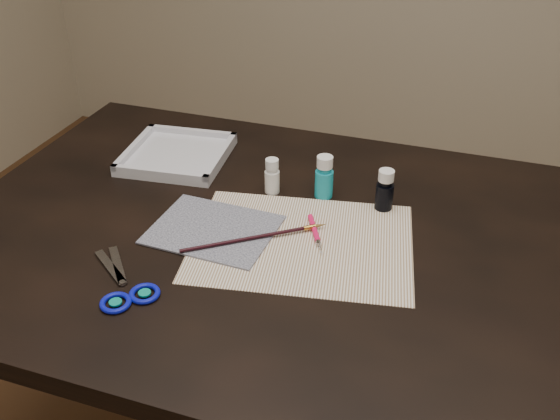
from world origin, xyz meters
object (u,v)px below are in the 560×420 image
(paint_bottle_white, at_px, (272,176))
(paint_bottle_navy, at_px, (385,190))
(palette_tray, at_px, (177,154))
(scissors, at_px, (115,278))
(paint_bottle_cyan, at_px, (324,177))
(canvas, at_px, (213,229))
(paper, at_px, (302,242))

(paint_bottle_white, xyz_separation_m, paint_bottle_navy, (0.24, 0.01, 0.01))
(palette_tray, bearing_deg, scissors, -77.16)
(paint_bottle_cyan, bearing_deg, canvas, -130.90)
(paint_bottle_white, relative_size, paint_bottle_cyan, 0.83)
(canvas, relative_size, paint_bottle_white, 3.00)
(canvas, distance_m, paint_bottle_white, 0.19)
(canvas, distance_m, paint_bottle_navy, 0.35)
(canvas, bearing_deg, paper, 5.93)
(scissors, bearing_deg, paper, -105.98)
(paint_bottle_navy, relative_size, palette_tray, 0.39)
(scissors, bearing_deg, palette_tray, -40.88)
(paint_bottle_navy, xyz_separation_m, scissors, (-0.39, -0.38, -0.04))
(paint_bottle_cyan, bearing_deg, paper, -87.95)
(paint_bottle_white, xyz_separation_m, paint_bottle_cyan, (0.11, 0.02, 0.01))
(canvas, xyz_separation_m, palette_tray, (-0.20, 0.24, 0.01))
(paint_bottle_white, bearing_deg, paint_bottle_navy, 2.31)
(palette_tray, bearing_deg, canvas, -50.95)
(canvas, height_order, paint_bottle_cyan, paint_bottle_cyan)
(paper, xyz_separation_m, paint_bottle_white, (-0.11, 0.16, 0.04))
(canvas, relative_size, scissors, 1.14)
(paint_bottle_white, distance_m, paint_bottle_navy, 0.24)
(paint_bottle_navy, xyz_separation_m, palette_tray, (-0.49, 0.06, -0.03))
(paint_bottle_cyan, xyz_separation_m, palette_tray, (-0.37, 0.05, -0.03))
(canvas, height_order, palette_tray, palette_tray)
(paint_bottle_white, xyz_separation_m, palette_tray, (-0.26, 0.07, -0.03))
(paper, distance_m, paint_bottle_cyan, 0.18)
(palette_tray, bearing_deg, paint_bottle_navy, -6.92)
(paper, xyz_separation_m, canvas, (-0.17, -0.02, 0.00))
(paint_bottle_navy, bearing_deg, canvas, -147.98)
(paint_bottle_white, bearing_deg, canvas, -108.71)
(canvas, xyz_separation_m, paint_bottle_cyan, (0.17, 0.19, 0.04))
(canvas, bearing_deg, paint_bottle_white, 71.29)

